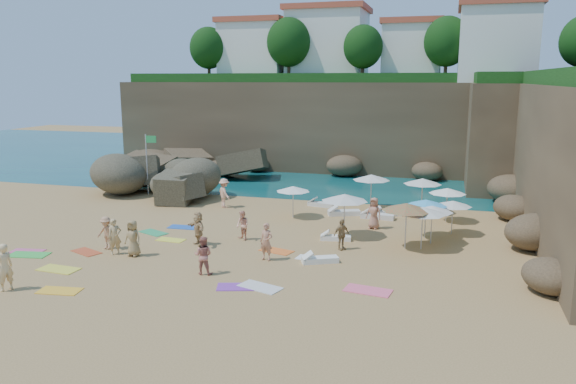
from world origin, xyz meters
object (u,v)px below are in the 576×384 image
(flag_pole, at_px, (148,156))
(person_stand_2, at_px, (224,193))
(person_stand_6, at_px, (4,267))
(person_stand_5, at_px, (188,179))
(lounger_0, at_px, (321,204))
(parasol_0, at_px, (371,177))
(person_stand_0, at_px, (115,237))
(parasol_2, at_px, (448,191))
(person_stand_3, at_px, (341,234))
(parasol_1, at_px, (423,181))
(rock_outcrop, at_px, (162,195))
(person_stand_4, at_px, (374,213))
(person_stand_1, at_px, (203,255))

(flag_pole, relative_size, person_stand_2, 2.29)
(flag_pole, bearing_deg, person_stand_6, -77.48)
(person_stand_5, bearing_deg, person_stand_6, -99.05)
(lounger_0, bearing_deg, parasol_0, 14.66)
(person_stand_0, height_order, person_stand_6, person_stand_6)
(flag_pole, xyz_separation_m, parasol_2, (20.91, -2.27, -0.95))
(person_stand_3, bearing_deg, parasol_1, 20.30)
(rock_outcrop, height_order, person_stand_4, person_stand_4)
(rock_outcrop, height_order, lounger_0, rock_outcrop)
(parasol_2, distance_m, person_stand_4, 4.86)
(parasol_2, relative_size, person_stand_2, 1.12)
(rock_outcrop, bearing_deg, person_stand_3, -32.19)
(lounger_0, bearing_deg, flag_pole, -170.92)
(person_stand_0, distance_m, person_stand_2, 10.87)
(person_stand_2, bearing_deg, parasol_1, -127.66)
(lounger_0, height_order, person_stand_1, person_stand_1)
(lounger_0, height_order, person_stand_5, person_stand_5)
(flag_pole, xyz_separation_m, person_stand_3, (15.99, -9.42, -2.04))
(parasol_2, xyz_separation_m, person_stand_6, (-16.80, -16.26, -0.90))
(flag_pole, height_order, person_stand_3, flag_pole)
(parasol_2, relative_size, lounger_0, 1.20)
(flag_pole, distance_m, person_stand_2, 7.49)
(flag_pole, xyz_separation_m, lounger_0, (12.92, -0.35, -2.68))
(rock_outcrop, bearing_deg, lounger_0, -1.78)
(person_stand_4, relative_size, person_stand_6, 0.92)
(person_stand_1, height_order, person_stand_6, person_stand_6)
(person_stand_0, bearing_deg, person_stand_1, -60.97)
(parasol_0, relative_size, person_stand_1, 1.42)
(person_stand_0, height_order, person_stand_2, person_stand_2)
(person_stand_6, bearing_deg, parasol_2, 158.14)
(person_stand_0, xyz_separation_m, person_stand_5, (-3.88, 15.74, -0.11))
(person_stand_5, bearing_deg, parasol_0, -25.94)
(person_stand_5, bearing_deg, lounger_0, -30.00)
(flag_pole, bearing_deg, person_stand_2, -19.14)
(person_stand_1, relative_size, person_stand_5, 1.10)
(parasol_0, bearing_deg, parasol_2, -24.26)
(person_stand_4, bearing_deg, parasol_1, 77.56)
(parasol_1, bearing_deg, person_stand_1, -120.96)
(person_stand_2, bearing_deg, flag_pole, 24.41)
(person_stand_6, bearing_deg, person_stand_5, -149.61)
(parasol_0, distance_m, person_stand_6, 22.02)
(lounger_0, bearing_deg, person_stand_4, -38.00)
(parasol_1, height_order, person_stand_6, parasol_1)
(person_stand_1, bearing_deg, person_stand_4, -127.68)
(lounger_0, relative_size, person_stand_0, 1.02)
(person_stand_1, distance_m, person_stand_4, 11.35)
(rock_outcrop, xyz_separation_m, parasol_1, (18.40, -0.46, 2.04))
(parasol_1, distance_m, person_stand_5, 17.91)
(rock_outcrop, bearing_deg, parasol_2, -6.55)
(parasol_1, distance_m, person_stand_3, 9.69)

